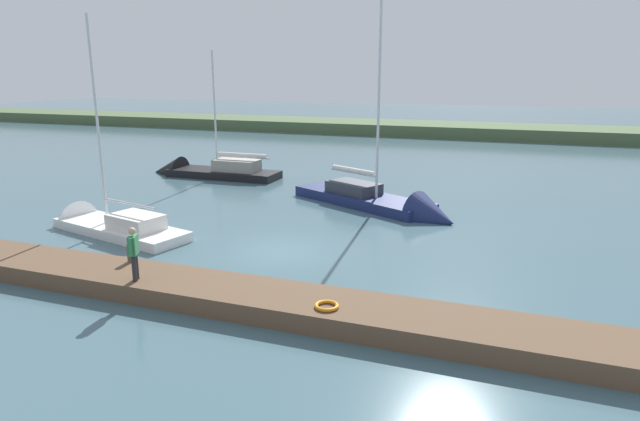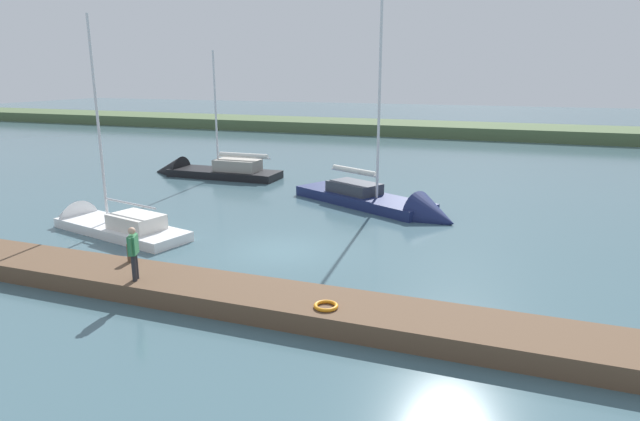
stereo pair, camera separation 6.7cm
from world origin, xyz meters
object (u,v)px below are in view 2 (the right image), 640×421
Objects in this scene: mooring_post_near at (130,253)px; sailboat_far_left at (205,173)px; sailboat_near_dock at (101,226)px; life_ring_buoy at (326,306)px; person_on_dock at (133,250)px; sailboat_outer_mooring at (387,206)px.

sailboat_far_left is at bearing -65.44° from mooring_post_near.
sailboat_near_dock is at bearing 100.81° from sailboat_far_left.
person_on_dock reaches higher than life_ring_buoy.
life_ring_buoy is 6.12m from person_on_dock.
sailboat_far_left is (14.89, -17.82, -0.45)m from life_ring_buoy.
sailboat_near_dock is 5.98× the size of person_on_dock.
sailboat_outer_mooring is 1.24× the size of sailboat_far_left.
person_on_dock is (-6.34, 5.56, 1.38)m from sailboat_near_dock.
mooring_post_near reaches higher than life_ring_buoy.
sailboat_near_dock is 12.62m from sailboat_far_left.
sailboat_outer_mooring is 14.25m from sailboat_far_left.
sailboat_near_dock is (10.94, 7.63, -0.05)m from sailboat_outer_mooring.
life_ring_buoy is 0.07× the size of sailboat_far_left.
person_on_dock is at bearing 133.53° from mooring_post_near.
person_on_dock is (-8.84, 17.94, 1.35)m from sailboat_far_left.
person_on_dock is at bearing -82.17° from sailboat_outer_mooring.
sailboat_near_dock is (12.39, -5.45, -0.48)m from life_ring_buoy.
life_ring_buoy is 0.06× the size of sailboat_outer_mooring.
sailboat_outer_mooring is at bearing -83.67° from life_ring_buoy.
mooring_post_near is 18.31m from sailboat_far_left.
sailboat_near_dock is at bearing -64.85° from person_on_dock.
mooring_post_near is 7.38m from life_ring_buoy.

